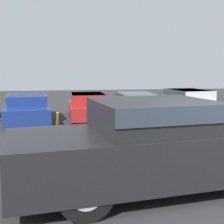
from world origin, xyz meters
name	(u,v)px	position (x,y,z in m)	size (l,w,h in m)	color
stall_stripe_c	(57,120)	(-3.29, 9.82, 0.00)	(0.12, 5.12, 0.01)	yellow
stall_stripe_d	(113,118)	(-0.65, 9.82, 0.00)	(0.12, 5.12, 0.01)	yellow
stall_stripe_e	(165,117)	(1.98, 9.82, 0.00)	(0.12, 5.12, 0.01)	yellow
stall_stripe_f	(214,115)	(4.61, 9.82, 0.00)	(0.12, 5.12, 0.01)	yellow
pickup_truck	(168,144)	(-1.08, 0.94, 0.89)	(6.34, 2.85, 1.76)	black
parked_sedan_b	(27,107)	(-4.62, 9.63, 0.64)	(2.26, 4.84, 1.20)	navy
parked_sedan_c	(88,105)	(-1.84, 9.84, 0.64)	(1.77, 4.34, 1.20)	maroon
parked_sedan_d	(136,104)	(0.53, 10.04, 0.64)	(1.82, 4.28, 1.18)	#4C6B47
parked_sedan_e	(189,102)	(3.22, 9.82, 0.70)	(2.21, 4.79, 1.32)	#B7BABF
wheel_stop_curb	(163,107)	(3.02, 13.08, 0.07)	(1.73, 0.20, 0.14)	#B7B2A8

